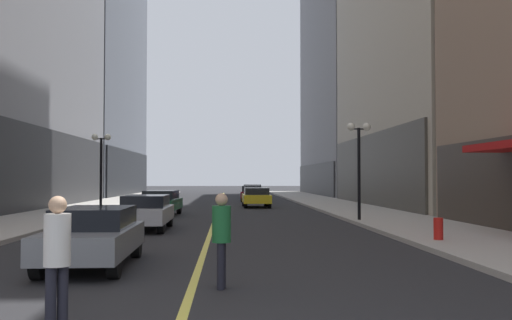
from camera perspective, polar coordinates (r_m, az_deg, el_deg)
name	(u,v)px	position (r m, az deg, el deg)	size (l,w,h in m)	color
ground_plane	(219,207)	(39.61, -3.71, -4.67)	(200.00, 200.00, 0.00)	#262628
sidewalk_left	(99,206)	(40.59, -15.47, -4.44)	(4.50, 78.00, 0.15)	#ADA8A0
sidewalk_right	(337,205)	(40.32, 8.13, -4.50)	(4.50, 78.00, 0.15)	#ADA8A0
lane_centre_stripe	(219,206)	(39.61, -3.71, -4.67)	(0.16, 70.00, 0.01)	#E5D64C
building_right_far	(364,68)	(67.60, 10.73, 9.04)	(11.59, 26.00, 29.46)	gray
car_grey	(94,235)	(13.32, -15.93, -7.21)	(1.79, 4.31, 1.32)	slate
car_silver	(146,211)	(22.27, -11.00, -5.04)	(1.81, 4.36, 1.32)	#B7B7BC
car_green	(161,202)	(30.48, -9.53, -4.16)	(1.98, 4.64, 1.32)	#196038
car_yellow	(256,197)	(38.54, 0.02, -3.69)	(1.85, 4.21, 1.32)	yellow
car_maroon	(251,193)	(48.14, -0.46, -3.31)	(1.94, 4.46, 1.32)	maroon
car_navy	(252,191)	(56.83, -0.38, -3.08)	(2.07, 4.77, 1.32)	#141E4C
pedestrian_in_white_shirt	(57,252)	(7.87, -19.29, -8.72)	(0.48, 0.48, 1.76)	black
pedestrian_in_green_parka	(221,233)	(10.32, -3.48, -7.31)	(0.38, 0.38, 1.71)	black
street_lamp_left_far	(101,155)	(32.61, -15.25, 0.49)	(1.06, 0.36, 4.43)	black
street_lamp_right_mid	(359,149)	(25.52, 10.26, 1.08)	(1.06, 0.36, 4.43)	black
fire_hydrant_right	(438,231)	(17.90, 17.80, -6.81)	(0.28, 0.28, 0.80)	red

